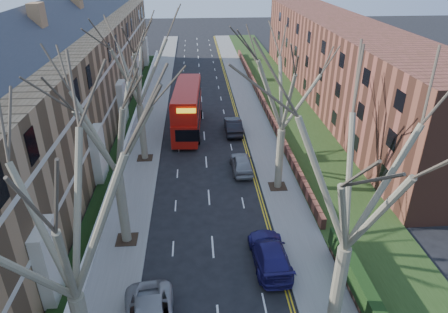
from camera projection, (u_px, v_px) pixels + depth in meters
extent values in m
cube|color=slate|center=(152.00, 116.00, 47.16)|extent=(3.00, 102.00, 0.12)
cube|color=slate|center=(253.00, 114.00, 47.96)|extent=(3.00, 102.00, 0.12)
cube|color=#95714B|center=(56.00, 100.00, 37.29)|extent=(9.00, 78.00, 10.00)
cube|color=#30343B|center=(43.00, 34.00, 34.56)|extent=(4.67, 78.00, 4.67)
cube|color=beige|center=(107.00, 114.00, 38.26)|extent=(0.12, 78.00, 0.35)
cube|color=beige|center=(102.00, 78.00, 36.68)|extent=(0.12, 78.00, 0.35)
cube|color=brown|center=(340.00, 63.00, 50.04)|extent=(8.00, 54.00, 10.00)
cube|color=brown|center=(261.00, 98.00, 51.40)|extent=(0.35, 54.00, 0.90)
cube|color=white|center=(128.00, 141.00, 39.69)|extent=(0.30, 78.00, 1.00)
cube|color=#203513|center=(289.00, 112.00, 48.22)|extent=(6.00, 102.00, 0.06)
cylinder|color=#736B52|center=(123.00, 208.00, 25.56)|extent=(0.64, 0.64, 5.07)
cube|color=#2D2116|center=(127.00, 239.00, 26.71)|extent=(1.40, 1.40, 0.05)
cylinder|color=#736B52|center=(143.00, 132.00, 36.19)|extent=(0.60, 0.60, 5.25)
cube|color=#2D2116|center=(145.00, 158.00, 37.37)|extent=(1.40, 1.40, 0.05)
cylinder|color=#736B52|center=(337.00, 291.00, 19.18)|extent=(0.64, 0.64, 5.25)
cylinder|color=#736B52|center=(280.00, 159.00, 31.66)|extent=(0.60, 0.60, 5.07)
cube|color=#2D2116|center=(278.00, 186.00, 32.80)|extent=(1.40, 1.40, 0.05)
cube|color=#A2120B|center=(188.00, 117.00, 43.00)|extent=(3.20, 11.41, 2.26)
cube|color=#A2120B|center=(187.00, 98.00, 42.03)|extent=(3.16, 10.85, 2.05)
cube|color=black|center=(188.00, 113.00, 42.79)|extent=(3.16, 10.51, 0.92)
cube|color=black|center=(187.00, 97.00, 41.98)|extent=(3.15, 10.28, 0.92)
imported|color=navy|center=(270.00, 254.00, 24.52)|extent=(2.31, 5.31, 1.52)
imported|color=gray|center=(242.00, 163.00, 35.14)|extent=(1.81, 4.36, 1.48)
imported|color=black|center=(233.00, 126.00, 42.66)|extent=(1.69, 4.83, 1.59)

